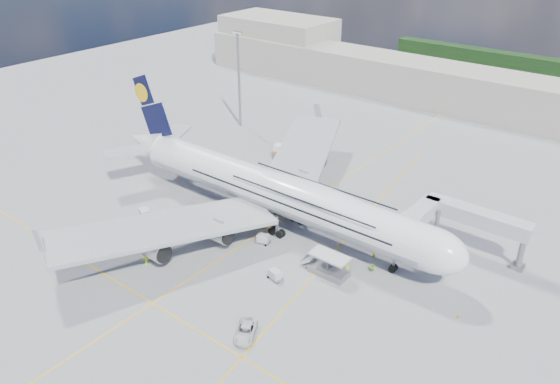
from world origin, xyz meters
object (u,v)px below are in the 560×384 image
Objects in this scene: light_mast at (239,78)px; cargo_loader at (328,267)px; catering_truck_inner at (285,153)px; service_van at (246,331)px; dolly_nose_near at (263,239)px; catering_truck_outer at (313,130)px; crew_van at (347,268)px; dolly_row_c at (165,216)px; dolly_nose_far at (275,275)px; cone_nose at (458,316)px; airliner at (276,192)px; crew_nose at (374,254)px; dolly_row_a at (179,234)px; crew_loader at (372,268)px; jet_bridge at (453,218)px; cone_wing_left_inner at (263,197)px; dolly_back at (152,228)px; cone_tail at (177,177)px; cone_wing_right_outer at (167,256)px; cone_wing_right_inner at (197,231)px; dolly_row_b at (145,214)px; cone_wing_left_outer at (312,172)px; crew_tug at (145,260)px; baggage_tug at (194,218)px; crew_wing at (159,224)px.

cargo_loader is at bearing -36.54° from light_mast.
catering_truck_inner is 1.14× the size of service_van.
catering_truck_outer is at bearing 94.63° from dolly_nose_near.
service_van is at bearing -76.62° from dolly_nose_near.
dolly_row_c is at bearing 88.84° from crew_van.
catering_truck_outer is at bearing 127.36° from cargo_loader.
cone_nose is at bearing 33.15° from dolly_nose_far.
catering_truck_outer is (-36.60, 47.94, 0.49)m from cargo_loader.
crew_van is (18.89, -4.93, -5.98)m from airliner.
dolly_nose_near reaches higher than crew_nose.
crew_nose reaches higher than cone_nose.
dolly_row_a is 2.23× the size of crew_loader.
dolly_row_c is at bearing -169.06° from dolly_nose_far.
jet_bridge reaches higher than cone_wing_left_inner.
cone_tail is (-13.23, 18.21, -0.64)m from dolly_back.
cone_wing_right_inner is at bearing 101.04° from cone_wing_right_outer.
cone_wing_right_inner is (-31.83, -8.89, -0.59)m from crew_loader.
cone_wing_right_outer is at bearing 166.22° from crew_nose.
dolly_nose_far reaches higher than cone_wing_right_inner.
cargo_loader is 15.95× the size of cone_tail.
dolly_row_b is 59.59m from cone_nose.
dolly_row_a is 1.04× the size of dolly_row_b.
dolly_row_b is at bearing -110.29° from cone_wing_left_outer.
crew_tug is (31.18, -58.94, -12.24)m from light_mast.
service_van is (15.60, -26.50, -6.09)m from airliner.
catering_truck_outer is at bearing 74.11° from dolly_row_a.
catering_truck_inner is 11.05× the size of cone_wing_left_outer.
light_mast is 53.72m from dolly_row_c.
dolly_nose_far is at bearing -60.32° from dolly_nose_near.
cone_nose is (26.98, 9.37, -0.65)m from dolly_nose_far.
cargo_loader is 28.80m from dolly_row_a.
cargo_loader is 2.80× the size of dolly_nose_near.
crew_loader reaches higher than cone_nose.
cone_wing_right_inner is (-26.20, -4.24, -0.98)m from cargo_loader.
dolly_row_c is at bearing -145.46° from airliner.
baggage_tug is at bearing 119.77° from service_van.
dolly_nose_far is 28.57m from cone_nose.
catering_truck_inner is (4.47, 38.56, 0.59)m from dolly_row_b.
dolly_row_c is 0.45× the size of catering_truck_inner.
crew_tug is 32.75m from cone_tail.
dolly_back is at bearing -97.43° from catering_truck_outer.
baggage_tug is at bearing -58.11° from light_mast.
cone_tail is at bearing -167.30° from cone_wing_left_inner.
cone_wing_right_outer reaches higher than cone_tail.
dolly_back is at bearing 178.09° from dolly_row_a.
dolly_nose_near is (2.28, -6.69, -5.95)m from airliner.
crew_van is 33.82m from crew_tug.
airliner reaches higher than dolly_nose_near.
crew_wing is 36.62m from crew_van.
crew_nose is at bearing -133.64° from jet_bridge.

